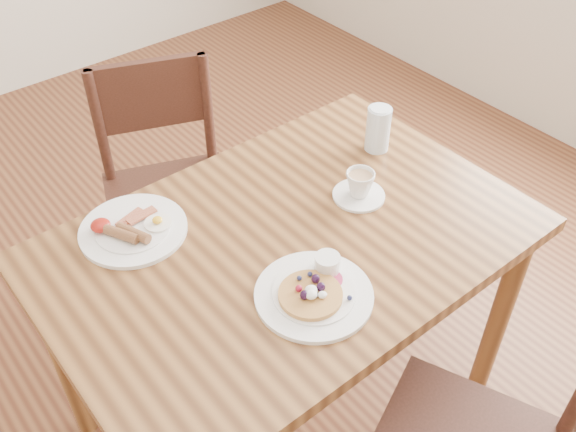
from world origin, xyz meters
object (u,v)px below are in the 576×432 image
object	(u,v)px
water_glass	(378,129)
teacup_saucer	(359,187)
chair_far	(168,183)
breakfast_plate	(132,229)
dining_table	(288,265)
pancake_plate	(315,291)

from	to	relation	value
water_glass	teacup_saucer	bearing A→B (deg)	-146.43
chair_far	breakfast_plate	bearing A→B (deg)	74.04
breakfast_plate	water_glass	world-z (taller)	water_glass
chair_far	breakfast_plate	world-z (taller)	chair_far
dining_table	breakfast_plate	xyz separation A→B (m)	(-0.29, 0.26, 0.11)
pancake_plate	water_glass	size ratio (longest dim) A/B	2.01
chair_far	breakfast_plate	size ratio (longest dim) A/B	3.26
dining_table	water_glass	world-z (taller)	water_glass
pancake_plate	breakfast_plate	bearing A→B (deg)	116.11
water_glass	dining_table	bearing A→B (deg)	-163.32
pancake_plate	chair_far	bearing A→B (deg)	83.64
dining_table	water_glass	distance (m)	0.49
dining_table	pancake_plate	size ratio (longest dim) A/B	4.44
breakfast_plate	pancake_plate	bearing A→B (deg)	-63.89
dining_table	pancake_plate	bearing A→B (deg)	-111.66
dining_table	teacup_saucer	world-z (taller)	teacup_saucer
dining_table	chair_far	bearing A→B (deg)	88.16
chair_far	breakfast_plate	xyz separation A→B (m)	(-0.31, -0.41, 0.27)
chair_far	water_glass	bearing A→B (deg)	149.03
pancake_plate	teacup_saucer	size ratio (longest dim) A/B	1.93
chair_far	teacup_saucer	world-z (taller)	chair_far
dining_table	water_glass	xyz separation A→B (m)	(0.44, 0.13, 0.17)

